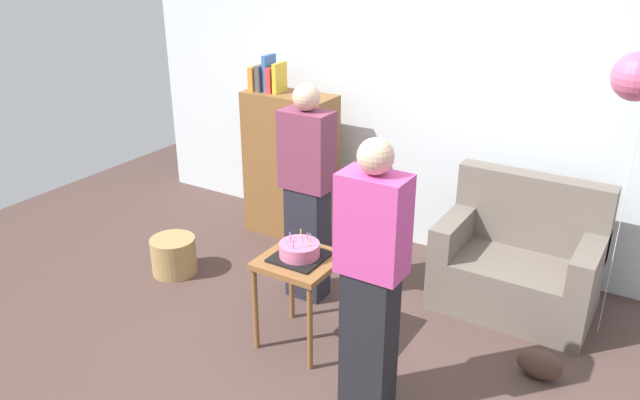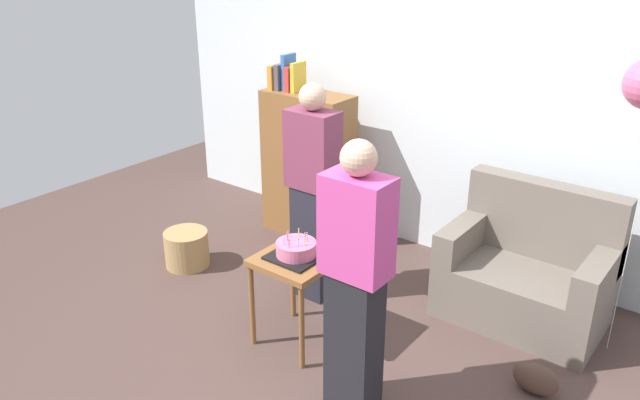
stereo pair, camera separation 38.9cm
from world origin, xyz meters
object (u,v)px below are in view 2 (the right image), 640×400
Objects in this scene: wicker_basket at (187,249)px; handbag at (536,379)px; bookshelf at (307,163)px; couch at (527,274)px; person_holding_cake at (355,282)px; birthday_cake at (296,250)px; side_table at (297,271)px; person_blowing_candles at (313,193)px.

wicker_basket reaches higher than handbag.
couch is at bearing -3.88° from bookshelf.
person_holding_cake reaches higher than handbag.
couch is 1.67m from birthday_cake.
person_holding_cake is (0.66, -0.30, 0.15)m from birthday_cake.
side_table reaches higher than handbag.
handbag is at bearing 17.28° from birthday_cake.
couch is 0.88m from handbag.
couch is 2.67m from wicker_basket.
bookshelf is 4.46× the size of wicker_basket.
handbag is (0.37, -0.76, -0.24)m from couch.
bookshelf is at bearing 176.12° from couch.
side_table is at bearing -71.90° from person_blowing_candles.
birthday_cake is at bearing -71.90° from person_blowing_candles.
person_blowing_candles is at bearing 14.35° from wicker_basket.
bookshelf is 0.99× the size of person_blowing_candles.
handbag is (1.75, -0.08, -0.73)m from person_blowing_candles.
person_blowing_candles is (-0.28, 0.54, 0.15)m from birthday_cake.
bookshelf reaches higher than birthday_cake.
side_table is at bearing -131.89° from couch.
person_blowing_candles is (0.71, -0.82, 0.16)m from bookshelf.
couch reaches higher than side_table.
couch is 1.61m from person_blowing_candles.
side_table is 1.77× the size of wicker_basket.
couch is 3.44× the size of birthday_cake.
wicker_basket is at bearing 169.63° from side_table.
person_blowing_candles is at bearing 117.85° from side_table.
handbag is (1.47, 0.46, -0.44)m from side_table.
person_blowing_candles is 1.33m from wicker_basket.
bookshelf is 1.29m from wicker_basket.
side_table is (-1.09, -1.22, 0.20)m from couch.
person_holding_cake is 5.82× the size of handbag.
person_blowing_candles reaches higher than birthday_cake.
couch is at bearing 48.11° from side_table.
bookshelf is at bearing -43.07° from person_holding_cake.
bookshelf is 5.73× the size of handbag.
handbag is at bearing -63.89° from couch.
couch reaches higher than birthday_cake.
person_blowing_candles is at bearing 117.85° from birthday_cake.
birthday_cake reaches higher than wicker_basket.
side_table is 2.28× the size of handbag.
person_blowing_candles is 1.00× the size of person_holding_cake.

